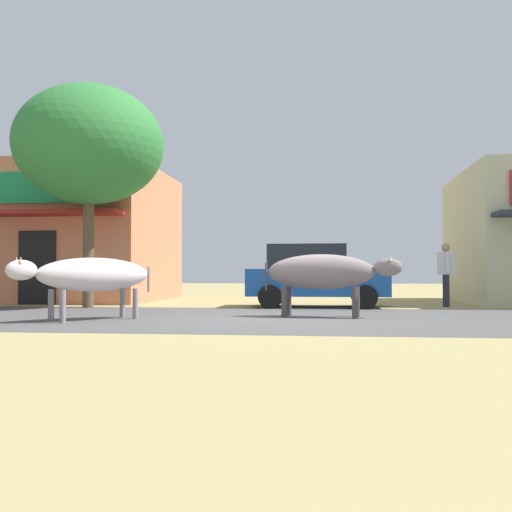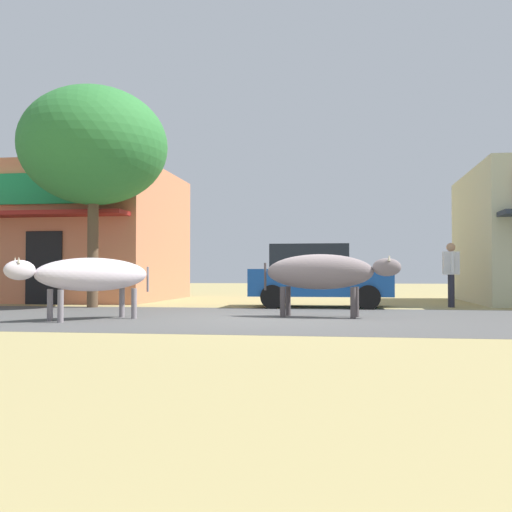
% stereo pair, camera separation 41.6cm
% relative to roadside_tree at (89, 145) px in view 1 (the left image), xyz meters
% --- Properties ---
extents(ground, '(80.00, 80.00, 0.00)m').
position_rel_roadside_tree_xyz_m(ground, '(5.29, -3.05, -4.22)').
color(ground, tan).
extents(asphalt_road, '(72.00, 6.65, 0.00)m').
position_rel_roadside_tree_xyz_m(asphalt_road, '(5.29, -3.05, -4.22)').
color(asphalt_road, '#4E4D4C').
rests_on(asphalt_road, ground).
extents(storefront_left_cafe, '(7.55, 6.84, 4.27)m').
position_rel_roadside_tree_xyz_m(storefront_left_cafe, '(-3.06, 4.22, -2.08)').
color(storefront_left_cafe, '#CE7853').
rests_on(storefront_left_cafe, ground).
extents(roadside_tree, '(3.86, 3.86, 5.78)m').
position_rel_roadside_tree_xyz_m(roadside_tree, '(0.00, 0.00, 0.00)').
color(roadside_tree, brown).
rests_on(roadside_tree, ground).
extents(parked_hatchback_car, '(3.65, 2.02, 1.64)m').
position_rel_roadside_tree_xyz_m(parked_hatchback_car, '(5.83, 1.01, -3.38)').
color(parked_hatchback_car, '#184B95').
rests_on(parked_hatchback_car, ground).
extents(cow_near_brown, '(2.25, 2.43, 1.19)m').
position_rel_roadside_tree_xyz_m(cow_near_brown, '(1.70, -4.01, -3.36)').
color(cow_near_brown, silver).
rests_on(cow_near_brown, ground).
extents(cow_far_dark, '(2.79, 0.97, 1.28)m').
position_rel_roadside_tree_xyz_m(cow_far_dark, '(6.09, -2.65, -3.31)').
color(cow_far_dark, slate).
rests_on(cow_far_dark, ground).
extents(pedestrian_by_shop, '(0.41, 0.61, 1.69)m').
position_rel_roadside_tree_xyz_m(pedestrian_by_shop, '(9.29, 1.45, -3.23)').
color(pedestrian_by_shop, '#262633').
rests_on(pedestrian_by_shop, ground).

